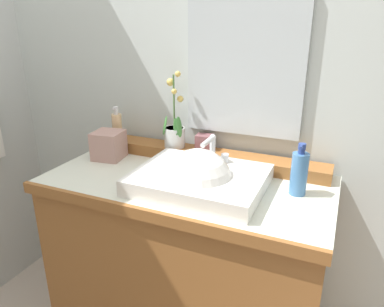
{
  "coord_description": "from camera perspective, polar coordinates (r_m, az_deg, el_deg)",
  "views": [
    {
      "loc": [
        0.56,
        -1.22,
        1.47
      ],
      "look_at": [
        0.03,
        -0.01,
        0.97
      ],
      "focal_mm": 33.64,
      "sensor_mm": 36.0,
      "label": 1
    }
  ],
  "objects": [
    {
      "name": "wall_back",
      "position": [
        1.72,
        4.7,
        14.27
      ],
      "size": [
        3.09,
        0.2,
        2.57
      ],
      "primitive_type": "cube",
      "color": "silver",
      "rests_on": "ground"
    },
    {
      "name": "vanity_cabinet",
      "position": [
        1.7,
        -0.81,
        -17.26
      ],
      "size": [
        1.17,
        0.59,
        0.86
      ],
      "color": "brown",
      "rests_on": "ground"
    },
    {
      "name": "back_ledge",
      "position": [
        1.65,
        2.26,
        -0.4
      ],
      "size": [
        1.1,
        0.12,
        0.05
      ],
      "primitive_type": "cube",
      "color": "brown",
      "rests_on": "vanity_cabinet"
    },
    {
      "name": "sink_basin",
      "position": [
        1.39,
        1.02,
        -4.58
      ],
      "size": [
        0.49,
        0.4,
        0.29
      ],
      "color": "white",
      "rests_on": "vanity_cabinet"
    },
    {
      "name": "soap_bar",
      "position": [
        1.52,
        -1.94,
        -0.27
      ],
      "size": [
        0.07,
        0.04,
        0.02
      ],
      "primitive_type": "ellipsoid",
      "color": "silver",
      "rests_on": "sink_basin"
    },
    {
      "name": "potted_plant",
      "position": [
        1.67,
        -2.79,
        3.57
      ],
      "size": [
        0.11,
        0.1,
        0.35
      ],
      "color": "silver",
      "rests_on": "back_ledge"
    },
    {
      "name": "soap_dispenser",
      "position": [
        1.82,
        -11.8,
        4.31
      ],
      "size": [
        0.05,
        0.05,
        0.17
      ],
      "color": "#E0B886",
      "rests_on": "back_ledge"
    },
    {
      "name": "trinket_box",
      "position": [
        1.66,
        2.0,
        1.87
      ],
      "size": [
        0.08,
        0.07,
        0.07
      ],
      "primitive_type": "cube",
      "rotation": [
        0.0,
        0.0,
        0.1
      ],
      "color": "brown",
      "rests_on": "back_ledge"
    },
    {
      "name": "lotion_bottle",
      "position": [
        1.38,
        16.62,
        -2.96
      ],
      "size": [
        0.06,
        0.07,
        0.2
      ],
      "color": "teal",
      "rests_on": "vanity_cabinet"
    },
    {
      "name": "tissue_box",
      "position": [
        1.72,
        -13.07,
        1.31
      ],
      "size": [
        0.15,
        0.15,
        0.13
      ],
      "primitive_type": "cube",
      "rotation": [
        0.0,
        0.0,
        0.14
      ],
      "color": "tan",
      "rests_on": "vanity_cabinet"
    },
    {
      "name": "mirror",
      "position": [
        1.58,
        8.29,
        13.63
      ],
      "size": [
        0.51,
        0.02,
        0.6
      ],
      "primitive_type": "cube",
      "color": "silver"
    }
  ]
}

